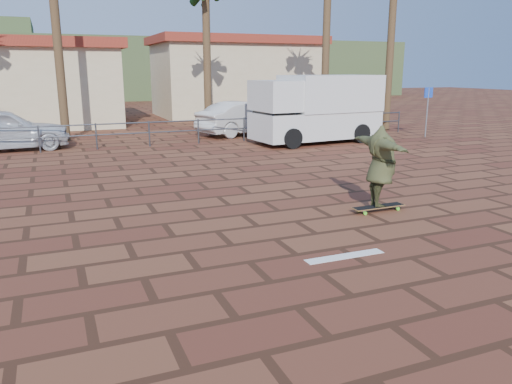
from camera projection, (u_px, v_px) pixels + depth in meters
ground at (275, 239)px, 8.97m from camera, size 120.00×120.00×0.00m
paint_stripe at (345, 256)px, 8.15m from camera, size 1.40×0.22×0.01m
guardrail at (149, 129)px, 19.58m from camera, size 24.06×0.06×1.00m
building_east at (235, 76)px, 32.87m from camera, size 10.60×6.60×5.00m
hill_front at (81, 69)px, 53.16m from camera, size 70.00×18.00×6.00m
longboard at (378, 207)px, 10.71m from camera, size 1.23×0.29×0.12m
skateboarder at (381, 166)px, 10.50m from camera, size 0.85×2.19×1.73m
campervan at (317, 107)px, 20.57m from camera, size 5.46×2.71×2.74m
car_silver at (2, 129)px, 18.52m from camera, size 4.84×2.34×1.59m
car_white at (246, 118)px, 23.16m from camera, size 4.93×2.91×1.53m
street_sign at (428, 103)px, 22.08m from camera, size 0.44×0.06×2.20m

